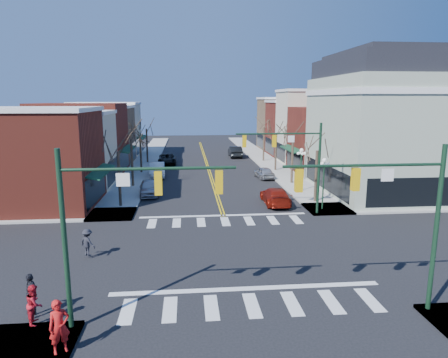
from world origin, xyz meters
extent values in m
plane|color=black|center=(0.00, 0.00, 0.00)|extent=(160.00, 160.00, 0.00)
cube|color=#9E9B93|center=(-8.75, 20.00, 0.07)|extent=(3.50, 70.00, 0.15)
cube|color=#9E9B93|center=(8.75, 20.00, 0.07)|extent=(3.50, 70.00, 0.15)
cube|color=maroon|center=(-15.50, 11.75, 4.00)|extent=(10.00, 8.50, 8.00)
cube|color=beige|center=(-15.50, 19.50, 3.75)|extent=(10.00, 7.00, 7.50)
cube|color=maroon|center=(-15.50, 27.50, 4.25)|extent=(10.00, 9.00, 8.50)
cube|color=#886B4B|center=(-15.50, 35.75, 3.90)|extent=(10.00, 7.50, 7.80)
cube|color=beige|center=(-15.50, 43.50, 4.10)|extent=(10.00, 8.00, 8.20)
cube|color=maroon|center=(15.50, 25.75, 4.00)|extent=(10.00, 8.50, 8.00)
cube|color=beige|center=(15.50, 33.50, 5.00)|extent=(10.00, 7.00, 10.00)
cube|color=maroon|center=(15.50, 41.00, 4.25)|extent=(10.00, 8.00, 8.50)
cube|color=#886B4B|center=(15.50, 49.00, 4.50)|extent=(10.00, 8.00, 9.00)
cube|color=#A0AD95|center=(16.50, 14.50, 5.50)|extent=(12.00, 14.00, 11.00)
cube|color=white|center=(16.50, 14.50, 9.60)|extent=(12.25, 14.25, 0.50)
cube|color=black|center=(16.50, 14.50, 11.90)|extent=(11.40, 13.40, 1.80)
cube|color=black|center=(16.50, 14.50, 13.00)|extent=(9.80, 11.80, 0.60)
cylinder|color=#14331E|center=(-7.40, -7.40, 3.60)|extent=(0.20, 0.20, 7.20)
cylinder|color=#14331E|center=(-4.15, -7.40, 6.40)|extent=(6.50, 0.12, 0.12)
cube|color=gold|center=(-3.83, -7.40, 5.85)|extent=(0.28, 0.28, 0.90)
cube|color=gold|center=(-1.55, -7.40, 5.85)|extent=(0.28, 0.28, 0.90)
cylinder|color=#14331E|center=(7.40, -7.40, 3.60)|extent=(0.20, 0.20, 7.20)
cylinder|color=#14331E|center=(4.15, -7.40, 6.40)|extent=(6.50, 0.12, 0.12)
cube|color=gold|center=(3.83, -7.40, 5.85)|extent=(0.28, 0.28, 0.90)
cube|color=gold|center=(1.55, -7.40, 5.85)|extent=(0.28, 0.28, 0.90)
cylinder|color=#14331E|center=(7.40, 7.40, 3.60)|extent=(0.20, 0.20, 7.20)
cylinder|color=#14331E|center=(4.15, 7.40, 6.40)|extent=(6.50, 0.12, 0.12)
cube|color=gold|center=(3.83, 7.40, 5.85)|extent=(0.28, 0.28, 0.90)
cube|color=gold|center=(1.55, 7.40, 5.85)|extent=(0.28, 0.28, 0.90)
cylinder|color=#14331E|center=(8.20, 8.50, 2.00)|extent=(0.12, 0.12, 4.00)
sphere|color=white|center=(8.20, 8.50, 4.15)|extent=(0.36, 0.36, 0.36)
cylinder|color=#14331E|center=(8.20, 15.00, 2.00)|extent=(0.12, 0.12, 4.00)
sphere|color=white|center=(8.20, 15.00, 4.15)|extent=(0.36, 0.36, 0.36)
cylinder|color=#382B21|center=(-8.40, 11.00, 2.38)|extent=(0.24, 0.24, 4.76)
cylinder|color=#382B21|center=(-8.40, 19.00, 2.52)|extent=(0.24, 0.24, 5.04)
cylinder|color=#382B21|center=(-8.40, 27.00, 2.27)|extent=(0.24, 0.24, 4.55)
cylinder|color=#382B21|center=(-8.40, 35.00, 2.45)|extent=(0.24, 0.24, 4.90)
cylinder|color=#382B21|center=(8.40, 11.00, 2.31)|extent=(0.24, 0.24, 4.62)
cylinder|color=#382B21|center=(8.40, 19.00, 2.59)|extent=(0.24, 0.24, 5.18)
cylinder|color=#382B21|center=(8.40, 27.00, 2.42)|extent=(0.24, 0.24, 4.83)
cylinder|color=#382B21|center=(8.40, 35.00, 2.48)|extent=(0.24, 0.24, 4.97)
imported|color=#ABAAAF|center=(-6.40, 15.14, 0.74)|extent=(2.17, 4.48, 1.47)
imported|color=white|center=(-6.30, 24.42, 0.82)|extent=(2.10, 5.10, 1.64)
imported|color=black|center=(-5.55, 33.79, 0.73)|extent=(2.56, 5.33, 1.46)
imported|color=maroon|center=(4.80, 10.82, 0.73)|extent=(2.06, 5.01, 1.45)
imported|color=#A9AAAE|center=(6.03, 22.37, 0.67)|extent=(2.07, 4.12, 1.35)
imported|color=black|center=(4.80, 39.86, 0.86)|extent=(1.82, 5.23, 1.72)
imported|color=red|center=(-7.30, -9.04, 1.13)|extent=(0.85, 0.76, 1.96)
imported|color=red|center=(-8.88, -7.00, 0.96)|extent=(0.73, 0.87, 1.61)
imported|color=black|center=(-9.27, -6.27, 1.04)|extent=(0.96, 1.10, 1.78)
imported|color=black|center=(-8.48, -0.01, 0.94)|extent=(1.17, 1.06, 1.58)
camera|label=1|loc=(-2.73, -22.18, 8.92)|focal=32.00mm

